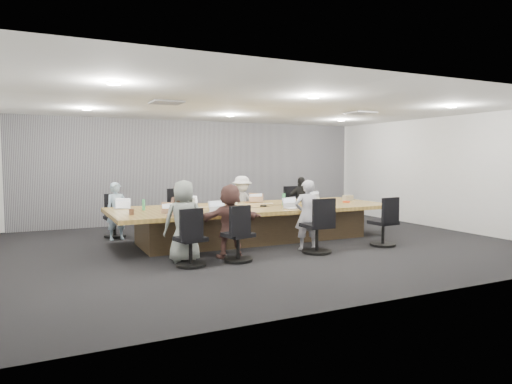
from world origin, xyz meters
name	(u,v)px	position (x,y,z in m)	size (l,w,h in m)	color
floor	(264,244)	(0.00, 0.00, 0.00)	(10.00, 8.00, 0.00)	black
ceiling	(265,107)	(0.00, 0.00, 2.80)	(10.00, 8.00, 0.00)	white
wall_back	(201,171)	(0.00, 4.00, 1.40)	(10.00, 2.80, 0.00)	silver
wall_front	(409,188)	(0.00, -4.00, 1.40)	(10.00, 2.80, 0.00)	silver
wall_right	(442,173)	(5.00, 0.00, 1.40)	(8.00, 2.80, 0.00)	silver
curtain	(202,171)	(0.00, 3.92, 1.40)	(9.80, 0.04, 2.80)	gray
conference_table	(254,222)	(0.00, 0.50, 0.40)	(6.00, 2.20, 0.74)	#473622
chair_0	(115,221)	(-2.64, 2.20, 0.37)	(0.49, 0.49, 0.73)	black
chair_1	(176,214)	(-1.23, 2.20, 0.44)	(0.59, 0.59, 0.88)	black
chair_2	(236,213)	(0.32, 2.20, 0.40)	(0.54, 0.54, 0.79)	black
chair_3	(294,209)	(1.98, 2.20, 0.41)	(0.55, 0.55, 0.82)	black
chair_4	(191,244)	(-1.96, -1.20, 0.38)	(0.51, 0.51, 0.75)	black
chair_5	(238,239)	(-1.11, -1.20, 0.38)	(0.52, 0.52, 0.76)	black
chair_6	(317,230)	(0.49, -1.20, 0.43)	(0.58, 0.58, 0.86)	black
chair_7	(383,226)	(2.07, -1.20, 0.40)	(0.54, 0.54, 0.79)	black
person_0	(117,211)	(-2.64, 1.85, 0.62)	(0.46, 0.30, 1.25)	#93B0C8
laptop_0	(121,208)	(-2.64, 1.30, 0.75)	(0.29, 0.20, 0.02)	#B2B2B7
person_1	(180,209)	(-1.23, 1.85, 0.59)	(0.57, 0.45, 1.18)	brown
laptop_1	(187,205)	(-1.23, 1.30, 0.75)	(0.32, 0.22, 0.02)	#B2B2B7
person_2	(242,203)	(0.32, 1.85, 0.67)	(0.86, 0.50, 1.34)	silver
laptop_2	(252,202)	(0.32, 1.30, 0.75)	(0.33, 0.23, 0.02)	#8C6647
person_3	(300,201)	(1.98, 1.85, 0.64)	(0.75, 0.31, 1.29)	black
laptop_3	(312,199)	(1.98, 1.30, 0.75)	(0.30, 0.21, 0.02)	#B2B2B7
person_4	(184,221)	(-1.96, -0.85, 0.70)	(0.68, 0.45, 1.40)	gray
laptop_4	(175,215)	(-1.96, -0.30, 0.75)	(0.33, 0.23, 0.02)	#8C6647
person_5	(230,221)	(-1.11, -0.85, 0.66)	(1.22, 0.39, 1.32)	brown
laptop_5	(219,212)	(-1.11, -0.30, 0.75)	(0.35, 0.24, 0.02)	#B2B2B7
person_6	(307,215)	(0.49, -0.85, 0.68)	(0.49, 0.32, 1.35)	#AEADB8
laptop_6	(292,208)	(0.49, -0.30, 0.75)	(0.33, 0.23, 0.02)	#B2B2B7
bottle_green_left	(144,205)	(-2.30, 0.73, 0.85)	(0.06, 0.06, 0.22)	#3EA564
bottle_green_right	(284,199)	(0.68, 0.40, 0.87)	(0.07, 0.07, 0.26)	#3EA564
bottle_clear	(194,203)	(-1.28, 0.70, 0.84)	(0.06, 0.06, 0.21)	silver
cup_white_far	(235,202)	(-0.20, 1.03, 0.79)	(0.08, 0.08, 0.11)	white
cup_white_near	(318,200)	(1.82, 0.79, 0.78)	(0.07, 0.07, 0.09)	white
mug_brown	(131,212)	(-2.65, 0.11, 0.79)	(0.09, 0.09, 0.11)	brown
mic_left	(220,209)	(-0.92, 0.16, 0.76)	(0.15, 0.10, 0.03)	black
mic_right	(263,206)	(0.15, 0.37, 0.75)	(0.14, 0.09, 0.03)	black
stapler	(239,207)	(-0.45, 0.25, 0.77)	(0.16, 0.04, 0.06)	black
canvas_bag	(348,198)	(2.63, 0.71, 0.80)	(0.23, 0.14, 0.13)	tan
snack_packet	(346,202)	(2.28, 0.30, 0.76)	(0.16, 0.11, 0.04)	red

